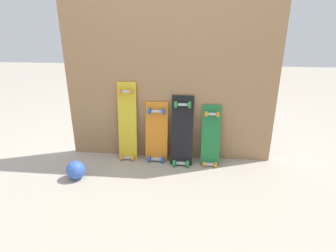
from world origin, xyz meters
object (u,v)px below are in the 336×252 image
(skateboard_green, at_px, (211,139))
(rubber_ball, at_px, (76,170))
(skateboard_orange, at_px, (156,135))
(skateboard_black, at_px, (182,134))
(skateboard_yellow, at_px, (127,125))

(skateboard_green, relative_size, rubber_ball, 3.83)
(skateboard_orange, relative_size, skateboard_green, 1.01)
(skateboard_orange, bearing_deg, skateboard_black, -7.83)
(skateboard_yellow, distance_m, skateboard_green, 0.86)
(rubber_ball, bearing_deg, skateboard_yellow, 50.10)
(skateboard_yellow, bearing_deg, skateboard_orange, -1.67)
(skateboard_green, bearing_deg, skateboard_black, -177.71)
(skateboard_orange, height_order, skateboard_black, skateboard_black)
(skateboard_black, relative_size, skateboard_green, 1.12)
(skateboard_orange, distance_m, rubber_ball, 0.85)
(skateboard_black, xyz_separation_m, rubber_ball, (-0.96, -0.42, -0.22))
(skateboard_green, height_order, rubber_ball, skateboard_green)
(skateboard_orange, xyz_separation_m, skateboard_black, (0.26, -0.04, 0.04))
(skateboard_black, height_order, rubber_ball, skateboard_black)
(skateboard_orange, height_order, skateboard_green, skateboard_orange)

